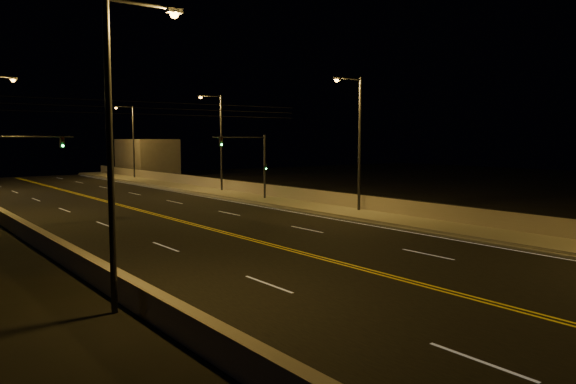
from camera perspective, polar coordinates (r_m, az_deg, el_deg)
road at (r=31.18m, az=-5.17°, el=-4.49°), size 18.00×120.00×0.02m
sidewalk at (r=37.86m, az=8.91°, el=-2.56°), size 3.60×120.00×0.30m
curb at (r=36.57m, az=6.86°, el=-2.93°), size 0.14×120.00×0.15m
parapet_wall at (r=38.97m, az=10.63°, el=-1.40°), size 0.30×120.00×1.00m
jersey_barrier at (r=27.44m, az=-22.48°, el=-5.32°), size 0.45×120.00×0.89m
distant_building_right at (r=84.83m, az=-14.15°, el=3.43°), size 6.00×10.00×5.31m
parapet_rail at (r=38.91m, az=10.64°, el=-0.62°), size 0.06×120.00×0.06m
lane_markings at (r=31.12m, az=-5.10°, el=-4.49°), size 17.32×116.00×0.00m
streetlight_1 at (r=39.92m, az=7.02°, el=5.63°), size 2.55×0.28×9.64m
streetlight_2 at (r=55.66m, az=-7.04°, el=5.56°), size 2.55×0.28×9.64m
streetlight_3 at (r=76.42m, az=-15.62°, el=5.35°), size 2.55×0.28×9.64m
streetlight_4 at (r=17.92m, az=-16.88°, el=5.74°), size 2.55×0.28×9.64m
traffic_signal_right at (r=47.42m, az=-3.44°, el=3.33°), size 5.11×0.31×5.70m
traffic_signal_left at (r=40.32m, az=-26.28°, el=2.41°), size 5.11×0.31×5.70m
overhead_wires at (r=39.19m, az=-12.62°, el=8.27°), size 22.00×0.03×0.83m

